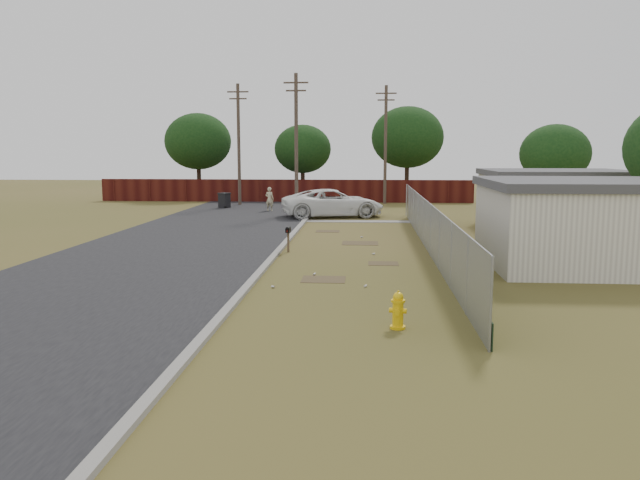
# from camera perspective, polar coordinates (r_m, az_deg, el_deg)

# --- Properties ---
(ground) EXTENTS (120.00, 120.00, 0.00)m
(ground) POSITION_cam_1_polar(r_m,az_deg,el_deg) (24.97, 2.94, -1.31)
(ground) COLOR brown
(ground) RESTS_ON ground
(street) EXTENTS (15.10, 60.00, 0.12)m
(street) POSITION_cam_1_polar(r_m,az_deg,el_deg) (33.72, -8.31, 1.13)
(street) COLOR black
(street) RESTS_ON ground
(chainlink_fence) EXTENTS (0.10, 27.06, 2.02)m
(chainlink_fence) POSITION_cam_1_polar(r_m,az_deg,el_deg) (25.99, 9.90, 0.73)
(chainlink_fence) COLOR gray
(chainlink_fence) RESTS_ON ground
(privacy_fence) EXTENTS (30.00, 0.12, 1.80)m
(privacy_fence) POSITION_cam_1_polar(r_m,az_deg,el_deg) (50.15, -3.30, 4.52)
(privacy_fence) COLOR #49160F
(privacy_fence) RESTS_ON ground
(utility_poles) EXTENTS (12.60, 8.24, 9.00)m
(utility_poles) POSITION_cam_1_polar(r_m,az_deg,el_deg) (45.48, -1.10, 8.94)
(utility_poles) COLOR brown
(utility_poles) RESTS_ON ground
(houses) EXTENTS (9.30, 17.24, 3.10)m
(houses) POSITION_cam_1_polar(r_m,az_deg,el_deg) (29.34, 22.43, 2.58)
(houses) COLOR white
(houses) RESTS_ON ground
(horizon_trees) EXTENTS (33.32, 31.94, 7.78)m
(horizon_trees) POSITION_cam_1_polar(r_m,az_deg,el_deg) (48.18, 4.63, 8.79)
(horizon_trees) COLOR #332217
(horizon_trees) RESTS_ON ground
(fire_hydrant) EXTENTS (0.43, 0.44, 0.91)m
(fire_hydrant) POSITION_cam_1_polar(r_m,az_deg,el_deg) (14.70, 7.14, -6.44)
(fire_hydrant) COLOR yellow
(fire_hydrant) RESTS_ON ground
(mailbox) EXTENTS (0.19, 0.46, 1.06)m
(mailbox) POSITION_cam_1_polar(r_m,az_deg,el_deg) (25.31, -2.93, 0.74)
(mailbox) COLOR brown
(mailbox) RESTS_ON ground
(pickup_truck) EXTENTS (6.82, 4.47, 1.74)m
(pickup_truck) POSITION_cam_1_polar(r_m,az_deg,el_deg) (38.77, 1.18, 3.40)
(pickup_truck) COLOR white
(pickup_truck) RESTS_ON ground
(pedestrian) EXTENTS (0.68, 0.54, 1.64)m
(pedestrian) POSITION_cam_1_polar(r_m,az_deg,el_deg) (42.72, -4.63, 3.75)
(pedestrian) COLOR #BEB48B
(pedestrian) RESTS_ON ground
(trash_bin) EXTENTS (0.94, 1.00, 1.09)m
(trash_bin) POSITION_cam_1_polar(r_m,az_deg,el_deg) (45.36, -8.74, 3.62)
(trash_bin) COLOR black
(trash_bin) RESTS_ON ground
(scattered_litter) EXTENTS (3.21, 11.18, 0.07)m
(scattered_litter) POSITION_cam_1_polar(r_m,az_deg,el_deg) (22.59, 1.98, -2.21)
(scattered_litter) COLOR beige
(scattered_litter) RESTS_ON ground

